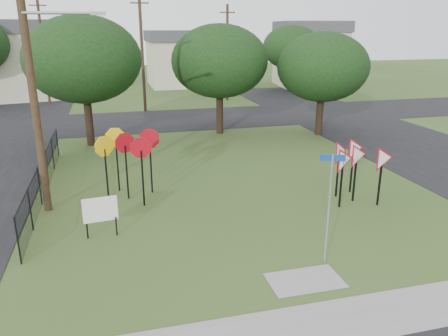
# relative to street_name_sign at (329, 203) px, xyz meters

# --- Properties ---
(ground) EXTENTS (140.00, 140.00, 0.00)m
(ground) POSITION_rel_street_name_sign_xyz_m (-0.96, 1.66, -1.87)
(ground) COLOR #2D471A
(sidewalk) EXTENTS (30.00, 1.60, 0.02)m
(sidewalk) POSITION_rel_street_name_sign_xyz_m (-0.96, -2.54, -1.86)
(sidewalk) COLOR gray
(sidewalk) RESTS_ON ground
(street_right) EXTENTS (8.00, 50.00, 0.02)m
(street_right) POSITION_rel_street_name_sign_xyz_m (11.04, 11.66, -1.86)
(street_right) COLOR black
(street_right) RESTS_ON ground
(street_far) EXTENTS (60.00, 8.00, 0.02)m
(street_far) POSITION_rel_street_name_sign_xyz_m (-0.96, 21.66, -1.86)
(street_far) COLOR black
(street_far) RESTS_ON ground
(curb_pad) EXTENTS (2.00, 1.20, 0.02)m
(curb_pad) POSITION_rel_street_name_sign_xyz_m (-0.96, -0.74, -1.86)
(curb_pad) COLOR gray
(curb_pad) RESTS_ON ground
(street_name_sign) EXTENTS (0.64, 0.25, 3.29)m
(street_name_sign) POSITION_rel_street_name_sign_xyz_m (0.00, 0.00, 0.00)
(street_name_sign) COLOR #9C9FA4
(street_name_sign) RESTS_ON ground
(stop_sign_cluster) EXTENTS (2.53, 1.98, 2.72)m
(stop_sign_cluster) POSITION_rel_street_name_sign_xyz_m (-5.19, 6.62, 0.13)
(stop_sign_cluster) COLOR black
(stop_sign_cluster) RESTS_ON ground
(yield_sign_cluster) EXTENTS (2.53, 1.83, 2.40)m
(yield_sign_cluster) POSITION_rel_street_name_sign_xyz_m (3.27, 4.16, -0.10)
(yield_sign_cluster) COLOR black
(yield_sign_cluster) RESTS_ON ground
(info_board) EXTENTS (1.10, 0.16, 1.38)m
(info_board) POSITION_rel_street_name_sign_xyz_m (-6.28, 3.36, -0.94)
(info_board) COLOR black
(info_board) RESTS_ON ground
(utility_pole_main) EXTENTS (3.55, 0.33, 10.00)m
(utility_pole_main) POSITION_rel_street_name_sign_xyz_m (-8.19, 6.15, 3.34)
(utility_pole_main) COLOR #3F2D1D
(utility_pole_main) RESTS_ON ground
(far_pole_a) EXTENTS (1.40, 0.24, 9.00)m
(far_pole_a) POSITION_rel_street_name_sign_xyz_m (-2.96, 25.66, 2.73)
(far_pole_a) COLOR #3F2D1D
(far_pole_a) RESTS_ON ground
(far_pole_b) EXTENTS (1.40, 0.24, 8.50)m
(far_pole_b) POSITION_rel_street_name_sign_xyz_m (5.04, 29.66, 2.48)
(far_pole_b) COLOR #3F2D1D
(far_pole_b) RESTS_ON ground
(far_pole_c) EXTENTS (1.40, 0.24, 9.00)m
(far_pole_c) POSITION_rel_street_name_sign_xyz_m (-10.96, 31.66, 2.73)
(far_pole_c) COLOR #3F2D1D
(far_pole_c) RESTS_ON ground
(fence_run) EXTENTS (0.05, 11.55, 1.50)m
(fence_run) POSITION_rel_street_name_sign_xyz_m (-8.56, 7.91, -1.08)
(fence_run) COLOR black
(fence_run) RESTS_ON ground
(house_left) EXTENTS (10.58, 8.88, 7.20)m
(house_left) POSITION_rel_street_name_sign_xyz_m (-14.96, 35.66, 1.78)
(house_left) COLOR beige
(house_left) RESTS_ON ground
(house_mid) EXTENTS (8.40, 8.40, 6.20)m
(house_mid) POSITION_rel_street_name_sign_xyz_m (3.04, 41.66, 1.28)
(house_mid) COLOR beige
(house_mid) RESTS_ON ground
(house_right) EXTENTS (8.30, 8.30, 7.20)m
(house_right) POSITION_rel_street_name_sign_xyz_m (17.04, 37.66, 1.78)
(house_right) COLOR beige
(house_right) RESTS_ON ground
(tree_near_left) EXTENTS (6.40, 6.40, 7.27)m
(tree_near_left) POSITION_rel_street_name_sign_xyz_m (-6.96, 15.66, 2.99)
(tree_near_left) COLOR black
(tree_near_left) RESTS_ON ground
(tree_near_mid) EXTENTS (6.00, 6.00, 6.80)m
(tree_near_mid) POSITION_rel_street_name_sign_xyz_m (1.04, 16.66, 2.67)
(tree_near_mid) COLOR black
(tree_near_mid) RESTS_ON ground
(tree_near_right) EXTENTS (5.60, 5.60, 6.33)m
(tree_near_right) POSITION_rel_street_name_sign_xyz_m (7.04, 14.66, 2.36)
(tree_near_right) COLOR black
(tree_near_right) RESTS_ON ground
(tree_far_right) EXTENTS (6.00, 6.00, 6.80)m
(tree_far_right) POSITION_rel_street_name_sign_xyz_m (13.04, 33.66, 2.67)
(tree_far_right) COLOR black
(tree_far_right) RESTS_ON ground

